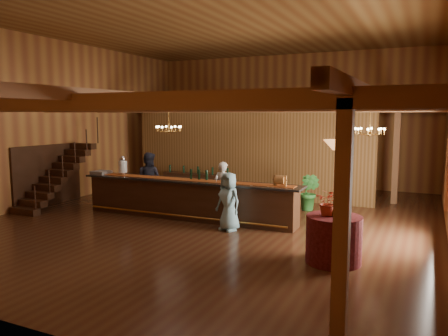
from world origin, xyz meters
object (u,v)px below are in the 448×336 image
at_px(backbar_shelf, 198,184).
at_px(pendant_lamp, 337,145).
at_px(chandelier_left, 169,128).
at_px(chandelier_right, 370,131).
at_px(beverage_dispenser, 123,166).
at_px(staff_second, 149,180).
at_px(guest, 229,201).
at_px(round_table, 334,239).
at_px(bartender, 223,188).
at_px(raffle_drum, 280,180).
at_px(tasting_bar, 188,199).
at_px(floor_plant, 309,192).

relative_size(backbar_shelf, pendant_lamp, 3.15).
height_order(chandelier_left, pendant_lamp, same).
height_order(chandelier_right, pendant_lamp, same).
bearing_deg(beverage_dispenser, staff_second, 67.11).
relative_size(pendant_lamp, guest, 0.59).
bearing_deg(beverage_dispenser, chandelier_right, 13.99).
bearing_deg(pendant_lamp, beverage_dispenser, 163.16).
xyz_separation_m(round_table, staff_second, (-6.55, 2.94, 0.41)).
xyz_separation_m(chandelier_right, pendant_lamp, (-0.16, -3.85, -0.15)).
bearing_deg(pendant_lamp, guest, 155.28).
xyz_separation_m(beverage_dispenser, chandelier_left, (1.13, 0.90, 1.14)).
xyz_separation_m(pendant_lamp, bartender, (-3.86, 2.93, -1.60)).
bearing_deg(backbar_shelf, bartender, -45.65).
bearing_deg(beverage_dispenser, guest, -10.43).
relative_size(backbar_shelf, chandelier_right, 3.52).
relative_size(raffle_drum, chandelier_right, 0.42).
bearing_deg(backbar_shelf, chandelier_right, -11.43).
relative_size(tasting_bar, chandelier_right, 8.41).
bearing_deg(staff_second, floor_plant, -167.46).
relative_size(tasting_bar, beverage_dispenser, 11.30).
height_order(chandelier_left, guest, chandelier_left).
distance_m(pendant_lamp, floor_plant, 5.18).
relative_size(round_table, bartender, 0.70).
xyz_separation_m(raffle_drum, round_table, (1.81, -2.05, -0.82)).
relative_size(raffle_drum, bartender, 0.21).
distance_m(bartender, floor_plant, 2.76).
bearing_deg(bartender, tasting_bar, 51.78).
height_order(round_table, guest, guest).
distance_m(chandelier_left, chandelier_right, 6.00).
height_order(beverage_dispenser, chandelier_right, chandelier_right).
bearing_deg(chandelier_left, round_table, -27.34).
bearing_deg(guest, chandelier_right, 57.19).
xyz_separation_m(tasting_bar, raffle_drum, (2.78, -0.01, 0.73)).
xyz_separation_m(beverage_dispenser, staff_second, (0.36, 0.85, -0.53)).
height_order(beverage_dispenser, guest, beverage_dispenser).
bearing_deg(pendant_lamp, bartender, 142.82).
bearing_deg(round_table, chandelier_left, 152.66).
height_order(tasting_bar, round_table, tasting_bar).
height_order(guest, floor_plant, guest).
height_order(chandelier_right, staff_second, chandelier_right).
relative_size(chandelier_left, floor_plant, 0.68).
distance_m(tasting_bar, bartender, 1.15).
bearing_deg(chandelier_right, tasting_bar, -159.40).
height_order(chandelier_left, bartender, chandelier_left).
distance_m(tasting_bar, raffle_drum, 2.87).
bearing_deg(chandelier_left, pendant_lamp, -27.34).
relative_size(round_table, floor_plant, 0.95).
bearing_deg(bartender, pendant_lamp, 144.79).
xyz_separation_m(backbar_shelf, chandelier_right, (6.24, -1.58, 2.15)).
bearing_deg(backbar_shelf, round_table, -39.01).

